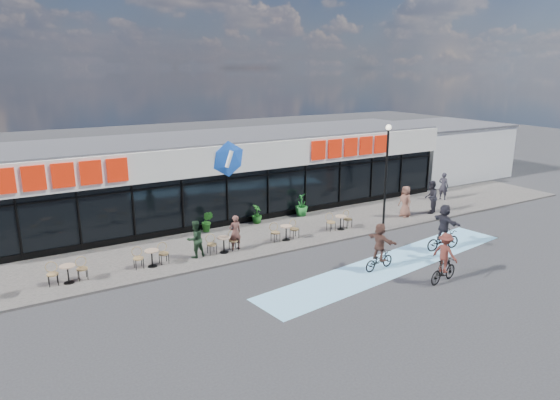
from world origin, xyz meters
name	(u,v)px	position (x,y,z in m)	size (l,w,h in m)	color
ground	(297,271)	(0.00, 0.00, 0.00)	(120.00, 120.00, 0.00)	#28282B
sidewalk	(249,239)	(0.00, 4.50, 0.05)	(44.00, 5.00, 0.10)	#615B56
bike_lane	(391,264)	(4.00, -1.50, 0.01)	(14.00, 2.20, 0.01)	#79BDE6
building	(206,175)	(0.00, 9.93, 2.34)	(30.60, 6.57, 4.75)	black
neighbour_building	(440,149)	(20.50, 11.00, 2.06)	(9.20, 7.20, 4.11)	silver
lamp_post	(386,169)	(6.90, 2.30, 3.35)	(0.28, 0.28, 5.51)	black
bistro_set_1	(68,271)	(-8.60, 3.43, 0.56)	(1.54, 0.62, 0.90)	tan
bistro_set_2	(151,256)	(-5.24, 3.43, 0.56)	(1.54, 0.62, 0.90)	tan
bistro_set_3	(223,242)	(-1.88, 3.43, 0.56)	(1.54, 0.62, 0.90)	tan
bistro_set_4	(285,231)	(1.48, 3.43, 0.56)	(1.54, 0.62, 0.90)	tan
bistro_set_5	(340,221)	(4.85, 3.43, 0.56)	(1.54, 0.62, 0.90)	tan
potted_plant_left	(207,221)	(-1.37, 6.54, 0.66)	(0.62, 0.50, 1.12)	#22661D
potted_plant_mid	(257,214)	(1.55, 6.57, 0.61)	(0.57, 0.57, 1.02)	#1B5919
potted_plant_right	(301,204)	(4.44, 6.54, 0.77)	(0.75, 0.75, 1.34)	#1F6D28
patron_left	(235,232)	(-1.24, 3.45, 0.93)	(0.60, 0.40, 1.66)	brown
patron_right	(195,239)	(-3.22, 3.44, 0.96)	(0.83, 0.65, 1.72)	black
pedestrian_a	(405,201)	(9.47, 3.37, 1.00)	(0.88, 0.57, 1.80)	brown
pedestrian_b	(443,186)	(14.39, 5.01, 0.99)	(0.65, 0.42, 1.77)	#23222A
pedestrian_c	(431,197)	(11.25, 3.13, 1.07)	(0.94, 0.74, 1.94)	black
cyclist_a	(380,249)	(3.11, -1.66, 0.93)	(1.66, 1.55, 2.07)	black
cyclist_b	(444,230)	(7.34, -1.35, 0.98)	(1.88, 1.70, 2.23)	black
cyclist_c	(444,260)	(4.45, -3.99, 0.94)	(1.72, 1.14, 2.08)	black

